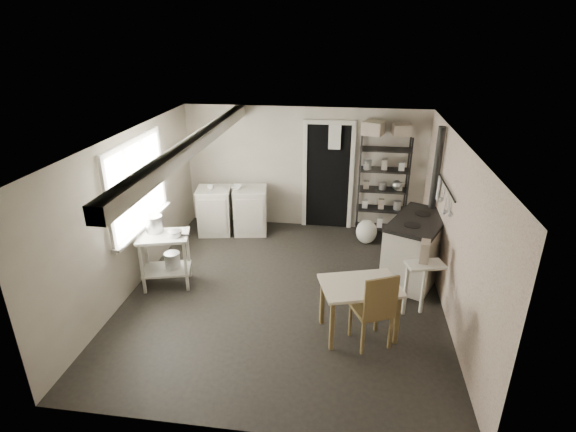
# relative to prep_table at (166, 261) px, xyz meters

# --- Properties ---
(floor) EXTENTS (5.00, 5.00, 0.00)m
(floor) POSITION_rel_prep_table_xyz_m (1.80, 0.02, -0.40)
(floor) COLOR black
(floor) RESTS_ON ground
(ceiling) EXTENTS (5.00, 5.00, 0.00)m
(ceiling) POSITION_rel_prep_table_xyz_m (1.80, 0.02, 1.90)
(ceiling) COLOR silver
(ceiling) RESTS_ON wall_back
(wall_back) EXTENTS (4.50, 0.02, 2.30)m
(wall_back) POSITION_rel_prep_table_xyz_m (1.80, 2.52, 0.75)
(wall_back) COLOR #BCB2A0
(wall_back) RESTS_ON ground
(wall_front) EXTENTS (4.50, 0.02, 2.30)m
(wall_front) POSITION_rel_prep_table_xyz_m (1.80, -2.48, 0.75)
(wall_front) COLOR #BCB2A0
(wall_front) RESTS_ON ground
(wall_left) EXTENTS (0.02, 5.00, 2.30)m
(wall_left) POSITION_rel_prep_table_xyz_m (-0.45, 0.02, 0.75)
(wall_left) COLOR #BCB2A0
(wall_left) RESTS_ON ground
(wall_right) EXTENTS (0.02, 5.00, 2.30)m
(wall_right) POSITION_rel_prep_table_xyz_m (4.05, 0.02, 0.75)
(wall_right) COLOR #BCB2A0
(wall_right) RESTS_ON ground
(window) EXTENTS (0.12, 1.76, 1.28)m
(window) POSITION_rel_prep_table_xyz_m (-0.42, 0.22, 1.10)
(window) COLOR silver
(window) RESTS_ON wall_left
(doorway) EXTENTS (0.96, 0.10, 2.08)m
(doorway) POSITION_rel_prep_table_xyz_m (2.25, 2.49, 0.60)
(doorway) COLOR silver
(doorway) RESTS_ON ground
(ceiling_beam) EXTENTS (0.18, 5.00, 0.18)m
(ceiling_beam) POSITION_rel_prep_table_xyz_m (0.60, 0.02, 1.80)
(ceiling_beam) COLOR silver
(ceiling_beam) RESTS_ON ceiling
(wallpaper_panel) EXTENTS (0.01, 5.00, 2.30)m
(wallpaper_panel) POSITION_rel_prep_table_xyz_m (4.04, 0.02, 0.75)
(wallpaper_panel) COLOR beige
(wallpaper_panel) RESTS_ON wall_right
(utensil_rail) EXTENTS (0.06, 1.20, 0.44)m
(utensil_rail) POSITION_rel_prep_table_xyz_m (3.99, 0.62, 1.15)
(utensil_rail) COLOR #B6B6B8
(utensil_rail) RESTS_ON wall_right
(prep_table) EXTENTS (0.83, 0.69, 0.83)m
(prep_table) POSITION_rel_prep_table_xyz_m (0.00, 0.00, 0.00)
(prep_table) COLOR silver
(prep_table) RESTS_ON ground
(stockpot) EXTENTS (0.31, 0.31, 0.27)m
(stockpot) POSITION_rel_prep_table_xyz_m (-0.16, 0.11, 0.54)
(stockpot) COLOR #B6B6B8
(stockpot) RESTS_ON prep_table
(saucepan) EXTENTS (0.26, 0.26, 0.11)m
(saucepan) POSITION_rel_prep_table_xyz_m (0.19, 0.00, 0.45)
(saucepan) COLOR #B6B6B8
(saucepan) RESTS_ON prep_table
(bucket) EXTENTS (0.29, 0.29, 0.25)m
(bucket) POSITION_rel_prep_table_xyz_m (0.08, 0.05, -0.02)
(bucket) COLOR #B6B6B8
(bucket) RESTS_ON prep_table
(base_cabinets) EXTENTS (1.41, 0.78, 0.88)m
(base_cabinets) POSITION_rel_prep_table_xyz_m (0.51, 1.98, 0.06)
(base_cabinets) COLOR beige
(base_cabinets) RESTS_ON ground
(mixing_bowl) EXTENTS (0.33, 0.33, 0.07)m
(mixing_bowl) POSITION_rel_prep_table_xyz_m (0.60, 1.99, 0.56)
(mixing_bowl) COLOR white
(mixing_bowl) RESTS_ON base_cabinets
(counter_cup) EXTENTS (0.14, 0.14, 0.09)m
(counter_cup) POSITION_rel_prep_table_xyz_m (0.14, 1.89, 0.56)
(counter_cup) COLOR white
(counter_cup) RESTS_ON base_cabinets
(shelf_rack) EXTENTS (0.90, 0.36, 1.88)m
(shelf_rack) POSITION_rel_prep_table_xyz_m (3.26, 2.30, 0.55)
(shelf_rack) COLOR black
(shelf_rack) RESTS_ON ground
(shelf_jar) EXTENTS (0.10, 0.10, 0.17)m
(shelf_jar) POSITION_rel_prep_table_xyz_m (2.93, 2.25, 0.96)
(shelf_jar) COLOR white
(shelf_jar) RESTS_ON shelf_rack
(storage_box_a) EXTENTS (0.42, 0.40, 0.23)m
(storage_box_a) POSITION_rel_prep_table_xyz_m (3.01, 2.29, 1.61)
(storage_box_a) COLOR #BFB09A
(storage_box_a) RESTS_ON shelf_rack
(storage_box_b) EXTENTS (0.33, 0.32, 0.19)m
(storage_box_b) POSITION_rel_prep_table_xyz_m (3.50, 2.31, 1.59)
(storage_box_b) COLOR #BFB09A
(storage_box_b) RESTS_ON shelf_rack
(stove) EXTENTS (1.15, 1.43, 0.99)m
(stove) POSITION_rel_prep_table_xyz_m (3.72, 0.74, 0.04)
(stove) COLOR beige
(stove) RESTS_ON ground
(stovepipe) EXTENTS (0.12, 0.12, 1.32)m
(stovepipe) POSITION_rel_prep_table_xyz_m (3.95, 1.23, 1.19)
(stovepipe) COLOR black
(stovepipe) RESTS_ON stove
(side_ledge) EXTENTS (0.55, 0.39, 0.77)m
(side_ledge) POSITION_rel_prep_table_xyz_m (3.69, -0.22, 0.03)
(side_ledge) COLOR silver
(side_ledge) RESTS_ON ground
(oats_box) EXTENTS (0.15, 0.21, 0.29)m
(oats_box) POSITION_rel_prep_table_xyz_m (3.67, -0.16, 0.61)
(oats_box) COLOR #BFB09A
(oats_box) RESTS_ON side_ledge
(work_table) EXTENTS (1.09, 0.90, 0.72)m
(work_table) POSITION_rel_prep_table_xyz_m (2.85, -0.78, -0.02)
(work_table) COLOR beige
(work_table) RESTS_ON ground
(table_cup) EXTENTS (0.11, 0.11, 0.10)m
(table_cup) POSITION_rel_prep_table_xyz_m (3.01, -0.91, 0.41)
(table_cup) COLOR white
(table_cup) RESTS_ON work_table
(chair) EXTENTS (0.57, 0.58, 1.03)m
(chair) POSITION_rel_prep_table_xyz_m (2.99, -0.94, 0.08)
(chair) COLOR brown
(chair) RESTS_ON ground
(flour_sack) EXTENTS (0.39, 0.34, 0.45)m
(flour_sack) POSITION_rel_prep_table_xyz_m (3.00, 1.84, -0.16)
(flour_sack) COLOR white
(flour_sack) RESTS_ON ground
(floor_crock) EXTENTS (0.17, 0.17, 0.17)m
(floor_crock) POSITION_rel_prep_table_xyz_m (3.48, 0.01, -0.33)
(floor_crock) COLOR white
(floor_crock) RESTS_ON ground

